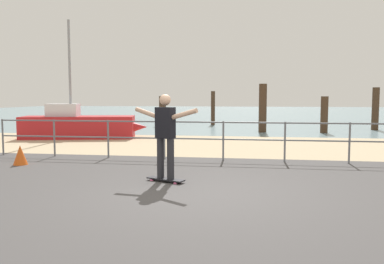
% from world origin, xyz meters
% --- Properties ---
extents(ground_plane, '(24.00, 10.00, 0.04)m').
position_xyz_m(ground_plane, '(0.00, -1.00, 0.00)').
color(ground_plane, '#474444').
rests_on(ground_plane, ground).
extents(beach_strip, '(24.00, 6.00, 0.04)m').
position_xyz_m(beach_strip, '(0.00, 7.00, 0.00)').
color(beach_strip, tan).
rests_on(beach_strip, ground).
extents(sea_surface, '(72.00, 50.00, 0.04)m').
position_xyz_m(sea_surface, '(0.00, 35.00, 0.00)').
color(sea_surface, '#75939E').
rests_on(sea_surface, ground).
extents(railing_fence, '(11.06, 0.05, 1.05)m').
position_xyz_m(railing_fence, '(-0.55, 3.60, 0.70)').
color(railing_fence, slate).
rests_on(railing_fence, ground).
extents(sailboat, '(5.07, 2.35, 4.71)m').
position_xyz_m(sailboat, '(-5.80, 8.43, 0.52)').
color(sailboat, '#B21E23').
rests_on(sailboat, ground).
extents(skateboard, '(0.82, 0.49, 0.08)m').
position_xyz_m(skateboard, '(-0.68, 0.80, 0.07)').
color(skateboard, black).
rests_on(skateboard, ground).
extents(skateboarder, '(1.37, 0.64, 1.65)m').
position_xyz_m(skateboarder, '(-0.68, 0.80, 1.02)').
color(skateboarder, '#26262B').
rests_on(skateboarder, skateboard).
extents(groyne_post_0, '(0.40, 0.40, 1.72)m').
position_xyz_m(groyne_post_0, '(-4.16, 15.61, 0.86)').
color(groyne_post_0, '#422D1E').
rests_on(groyne_post_0, ground).
extents(groyne_post_1, '(0.24, 0.24, 2.00)m').
position_xyz_m(groyne_post_1, '(-1.36, 16.71, 1.00)').
color(groyne_post_1, '#422D1E').
rests_on(groyne_post_1, ground).
extents(groyne_post_2, '(0.37, 0.37, 2.28)m').
position_xyz_m(groyne_post_2, '(1.43, 12.22, 1.14)').
color(groyne_post_2, '#422D1E').
rests_on(groyne_post_2, ground).
extents(groyne_post_3, '(0.34, 0.34, 1.70)m').
position_xyz_m(groyne_post_3, '(4.23, 12.28, 0.85)').
color(groyne_post_3, '#422D1E').
rests_on(groyne_post_3, ground).
extents(groyne_post_4, '(0.34, 0.34, 2.14)m').
position_xyz_m(groyne_post_4, '(7.02, 14.32, 1.07)').
color(groyne_post_4, '#422D1E').
rests_on(groyne_post_4, ground).
extents(traffic_cone, '(0.36, 0.36, 0.50)m').
position_xyz_m(traffic_cone, '(-4.63, 2.17, 0.25)').
color(traffic_cone, '#E55919').
rests_on(traffic_cone, ground).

